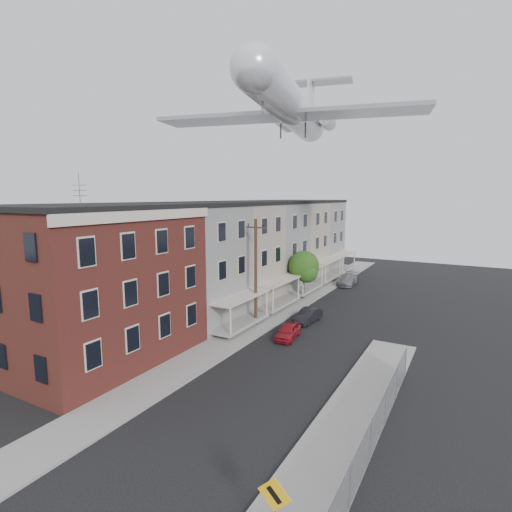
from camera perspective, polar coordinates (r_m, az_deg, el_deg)
The scene contains 19 objects.
ground at distance 18.13m, azimuth -14.00°, elevation -28.37°, with size 120.00×120.00×0.00m, color black.
sidewalk_left at distance 39.30m, azimuth 4.38°, elevation -7.38°, with size 3.00×62.00×0.12m, color gray.
sidewalk_right at distance 20.16m, azimuth 12.10°, elevation -23.92°, with size 3.00×26.00×0.12m, color gray.
curb_left at distance 38.74m, azimuth 6.35°, elevation -7.63°, with size 0.15×62.00×0.14m, color gray.
curb_right at distance 20.54m, azimuth 7.89°, elevation -23.10°, with size 0.15×26.00×0.14m, color gray.
corner_building at distance 28.75m, azimuth -22.43°, elevation -3.47°, with size 10.31×12.30×12.15m.
row_house_a at distance 35.30m, azimuth -10.30°, elevation -0.88°, with size 11.98×7.00×10.30m.
row_house_b at distance 40.88m, azimuth -4.09°, elevation 0.51°, with size 11.98×7.00×10.30m.
row_house_c at distance 46.85m, azimuth 0.59°, elevation 1.56°, with size 11.98×7.00×10.30m.
row_house_d at distance 53.07m, azimuth 4.19°, elevation 2.35°, with size 11.98×7.00×10.30m.
row_house_e at distance 59.47m, azimuth 7.04°, elevation 2.98°, with size 11.98×7.00×10.30m.
chainlink_fence at distance 18.53m, azimuth 16.05°, elevation -23.81°, with size 0.06×18.06×1.90m.
warning_sign at distance 13.73m, azimuth 2.66°, elevation -32.05°, with size 1.10×0.11×2.80m.
utility_pole at distance 33.06m, azimuth -0.04°, elevation -2.18°, with size 1.80×0.26×9.00m.
street_tree at distance 41.97m, azimuth 6.96°, elevation -1.64°, with size 3.22×3.20×5.20m.
car_near at distance 31.20m, azimuth 4.61°, elevation -10.67°, with size 1.34×3.34×1.14m, color maroon.
car_mid at distance 35.20m, azimuth 7.44°, elevation -8.43°, with size 1.25×3.58×1.18m, color black.
car_far at distance 50.41m, azimuth 12.94°, elevation -3.30°, with size 1.89×4.65×1.35m, color slate.
airplane at distance 36.52m, azimuth 5.23°, elevation 20.23°, with size 22.12×25.28×7.27m.
Camera 1 is at (10.18, -10.40, 10.81)m, focal length 28.00 mm.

